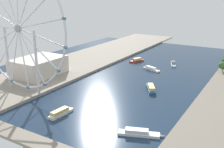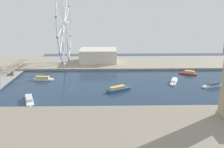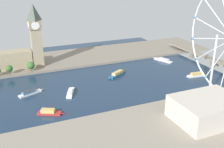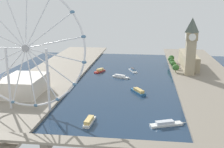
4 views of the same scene
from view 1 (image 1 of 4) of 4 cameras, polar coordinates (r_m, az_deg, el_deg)
name	(u,v)px [view 1 (image 1 of 4)]	position (r m, az deg, el deg)	size (l,w,h in m)	color
ground_plane	(156,72)	(346.09, 9.53, 0.40)	(394.83, 394.83, 0.00)	#1E334C
riverbank_right	(86,60)	(398.54, -5.64, 3.03)	(90.00, 520.00, 3.00)	gray
ferris_wheel	(18,29)	(270.47, -19.48, 9.04)	(120.72, 3.20, 122.58)	silver
riverside_hall	(39,66)	(331.72, -15.45, 1.63)	(44.06, 58.59, 20.39)	beige
river_bridge	(34,143)	(181.14, -16.49, -14.00)	(206.83, 13.09, 9.46)	gray
tour_boat_0	(61,112)	(229.14, -10.92, -8.10)	(8.02, 28.28, 5.25)	white
tour_boat_1	(152,69)	(353.13, 8.48, 1.10)	(29.69, 15.53, 4.48)	white
tour_boat_2	(151,88)	(281.90, 8.35, -2.99)	(20.61, 30.25, 5.71)	#235684
tour_boat_3	(173,63)	(385.33, 13.05, 2.23)	(15.12, 29.43, 4.85)	white
tour_boat_4	(139,133)	(197.06, 5.76, -12.45)	(34.46, 16.95, 4.58)	white
tour_boat_5	(137,60)	(394.13, 5.32, 2.98)	(15.81, 25.25, 5.34)	#B22D28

